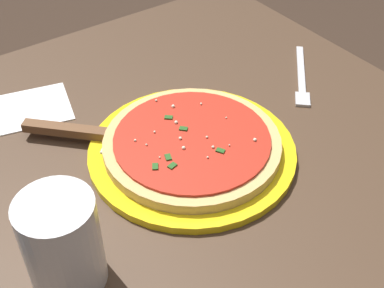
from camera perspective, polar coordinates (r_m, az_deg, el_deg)
restaurant_table at (r=0.90m, az=-2.34°, el=-7.39°), size 0.85×0.78×0.73m
serving_plate at (r=0.76m, az=0.00°, el=-0.79°), size 0.30×0.30×0.01m
pizza at (r=0.75m, az=-0.00°, el=0.09°), size 0.26×0.26×0.02m
pizza_server at (r=0.79m, az=-10.99°, el=1.10°), size 0.19×0.19×0.01m
cup_tall_drink at (r=0.59m, az=-13.97°, el=-10.50°), size 0.09×0.09×0.12m
napkin_folded_right at (r=0.89m, az=-17.54°, el=3.65°), size 0.16×0.14×0.00m
fork at (r=0.94m, az=11.86°, el=7.03°), size 0.14×0.15×0.00m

